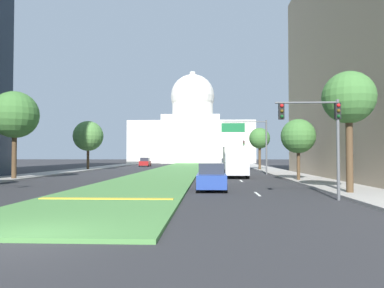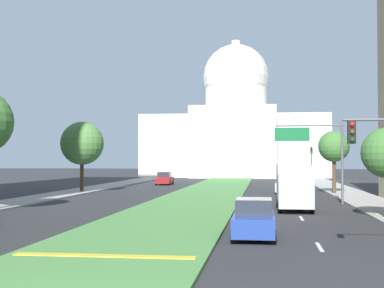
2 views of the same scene
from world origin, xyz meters
TOP-DOWN VIEW (x-y plane):
  - ground_plane at (0.00, 52.02)m, footprint 260.00×260.00m
  - grass_median at (0.00, 46.82)m, footprint 7.43×93.64m
  - median_curb_nose at (0.00, 8.52)m, footprint 6.69×0.50m
  - lane_dashes_right at (7.98, 36.99)m, footprint 0.16×44.55m
  - sidewalk_left at (-14.24, 41.62)m, footprint 4.00×93.64m
  - sidewalk_right at (14.24, 41.62)m, footprint 4.00×93.64m
  - capitol_building at (0.00, 103.25)m, footprint 36.39×26.57m
  - traffic_light_near_right at (10.90, 9.64)m, footprint 3.34×0.35m
  - traffic_light_far_right at (11.74, 60.58)m, footprint 0.28×0.35m
  - overhead_guide_sign at (9.92, 34.44)m, footprint 5.45×0.20m
  - street_tree_right_near at (13.31, 12.30)m, footprint 3.07×3.07m
  - street_tree_left_mid at (-13.12, 23.88)m, footprint 4.39×4.39m
  - street_tree_right_mid at (12.95, 23.07)m, footprint 3.03×3.03m
  - street_tree_left_far at (-13.66, 46.33)m, footprint 4.65×4.65m
  - street_tree_right_far at (12.79, 46.50)m, footprint 3.17×3.17m
  - sedan_lead_stopped at (5.25, 14.89)m, footprint 1.93×4.61m
  - sedan_midblock at (8.05, 37.87)m, footprint 2.02×4.29m
  - sedan_distant at (7.82, 47.32)m, footprint 2.05×4.65m
  - sedan_far_horizon at (-7.89, 64.29)m, footprint 2.06×4.26m
  - box_truck_delivery at (7.81, 28.86)m, footprint 2.40×6.40m

SIDE VIEW (x-z plane):
  - ground_plane at x=0.00m, z-range 0.00..0.00m
  - lane_dashes_right at x=7.98m, z-range 0.00..0.01m
  - grass_median at x=0.00m, z-range 0.00..0.14m
  - sidewalk_left at x=-14.24m, z-range 0.00..0.15m
  - sidewalk_right at x=14.24m, z-range 0.00..0.15m
  - median_curb_nose at x=0.00m, z-range 0.14..0.18m
  - sedan_far_horizon at x=-7.89m, z-range -0.06..1.72m
  - sedan_lead_stopped at x=5.25m, z-range -0.06..1.72m
  - sedan_distant at x=7.82m, z-range -0.06..1.75m
  - sedan_midblock at x=8.05m, z-range -0.07..1.76m
  - box_truck_delivery at x=7.81m, z-range 0.08..3.28m
  - traffic_light_far_right at x=11.74m, z-range 0.71..5.91m
  - traffic_light_near_right at x=10.90m, z-range 1.20..6.40m
  - street_tree_right_mid at x=12.95m, z-range 1.22..6.73m
  - overhead_guide_sign at x=9.92m, z-range 1.39..7.89m
  - street_tree_right_far at x=12.79m, z-range 1.59..8.05m
  - street_tree_left_far at x=-13.66m, z-range 1.45..9.05m
  - street_tree_right_near at x=13.31m, z-range 2.00..9.26m
  - street_tree_left_mid at x=-13.12m, z-range 1.92..10.23m
  - capitol_building at x=0.00m, z-range -4.81..23.45m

